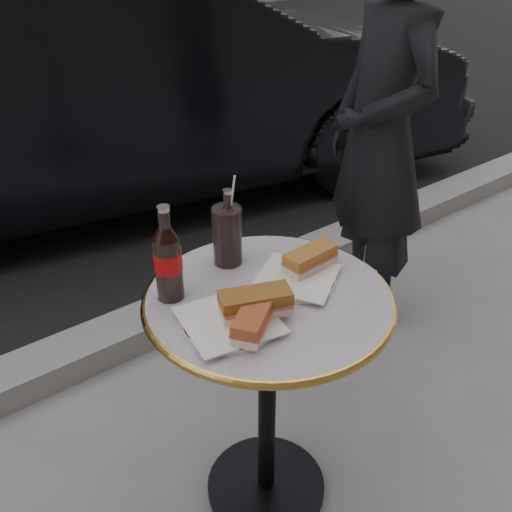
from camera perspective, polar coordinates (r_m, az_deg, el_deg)
ground at (r=1.92m, az=0.99°, el=-22.21°), size 80.00×80.00×0.00m
curb at (r=2.43m, az=-12.50°, el=-7.46°), size 40.00×0.20×0.12m
bistro_table at (r=1.64m, az=1.11°, el=-14.49°), size 0.62×0.62×0.73m
plate_left at (r=1.30m, az=-2.69°, el=-6.68°), size 0.28×0.28×0.01m
plate_right at (r=1.45m, az=4.05°, el=-2.37°), size 0.26×0.26×0.01m
sandwich_left_a at (r=1.25m, az=-0.25°, el=-6.50°), size 0.16×0.14×0.05m
sandwich_left_b at (r=1.30m, az=-0.06°, el=-4.82°), size 0.18×0.13×0.06m
sandwich_right at (r=1.48m, az=5.44°, el=-0.37°), size 0.15×0.08×0.05m
cola_bottle_left at (r=1.34m, az=-8.86°, el=0.27°), size 0.07×0.07×0.25m
cola_bottle_right at (r=1.49m, az=-2.77°, el=2.99°), size 0.06×0.06×0.21m
cola_glass at (r=1.49m, az=-2.89°, el=2.07°), size 0.10×0.10×0.16m
parked_car at (r=3.58m, az=-13.17°, el=16.58°), size 2.26×4.42×1.39m
pedestrian at (r=2.28m, az=12.36°, el=11.43°), size 0.55×0.67×1.60m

